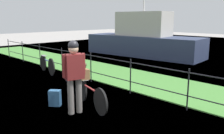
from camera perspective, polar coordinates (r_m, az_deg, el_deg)
ground_plane at (r=5.82m, az=-8.24°, el=-10.22°), size 60.00×60.00×0.00m
grass_strip at (r=8.04m, az=10.84°, el=-4.02°), size 27.00×2.40×0.03m
iron_fence at (r=6.86m, az=4.45°, el=-1.58°), size 18.04×0.04×1.02m
bicycle_main at (r=5.88m, az=-5.32°, el=-6.45°), size 1.68×0.47×0.63m
wooden_crate at (r=6.12m, az=-6.98°, el=-1.63°), size 0.39×0.32×0.26m
terrier_dog at (r=6.06m, az=-6.93°, el=0.22°), size 0.32×0.20×0.18m
cyclist_person at (r=5.39m, az=-9.05°, el=-0.88°), size 0.35×0.53×1.68m
backpack_on_paving at (r=6.16m, az=-13.48°, el=-7.22°), size 0.33×0.32×0.40m
mooring_bollard at (r=8.43m, az=-10.41°, el=-1.98°), size 0.20×0.20×0.40m
bicycle_parked at (r=9.83m, az=-15.26°, el=0.63°), size 1.65×0.38×0.66m
moored_boat_mid at (r=14.06m, az=7.40°, el=6.46°), size 7.09×2.79×4.11m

